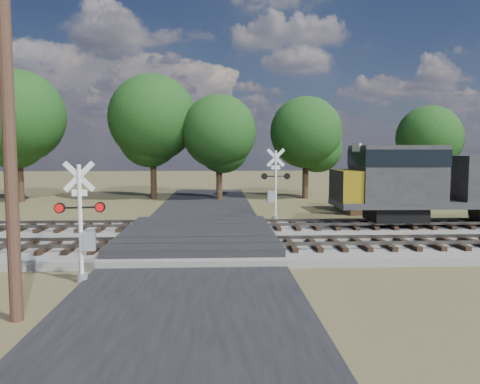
{
  "coord_description": "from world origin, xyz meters",
  "views": [
    {
      "loc": [
        0.95,
        -21.3,
        4.32
      ],
      "look_at": [
        2.05,
        2.0,
        2.26
      ],
      "focal_mm": 35.0,
      "sensor_mm": 36.0,
      "label": 1
    }
  ],
  "objects": [
    {
      "name": "ground",
      "position": [
        0.0,
        0.0,
        0.0
      ],
      "size": [
        160.0,
        160.0,
        0.0
      ],
      "primitive_type": "plane",
      "color": "#4F4E2A",
      "rests_on": "ground"
    },
    {
      "name": "ballast_bed",
      "position": [
        10.0,
        0.5,
        0.15
      ],
      "size": [
        140.0,
        10.0,
        0.3
      ],
      "primitive_type": "cube",
      "color": "gray",
      "rests_on": "ground"
    },
    {
      "name": "road",
      "position": [
        0.0,
        0.0,
        0.04
      ],
      "size": [
        7.0,
        60.0,
        0.08
      ],
      "primitive_type": "cube",
      "color": "black",
      "rests_on": "ground"
    },
    {
      "name": "crossing_panel",
      "position": [
        0.0,
        0.5,
        0.32
      ],
      "size": [
        7.0,
        9.0,
        0.62
      ],
      "primitive_type": "cube",
      "color": "#262628",
      "rests_on": "ground"
    },
    {
      "name": "track_near",
      "position": [
        3.12,
        -2.0,
        0.41
      ],
      "size": [
        140.0,
        2.6,
        0.33
      ],
      "color": "black",
      "rests_on": "ballast_bed"
    },
    {
      "name": "track_far",
      "position": [
        3.12,
        3.0,
        0.41
      ],
      "size": [
        140.0,
        2.6,
        0.33
      ],
      "color": "black",
      "rests_on": "ballast_bed"
    },
    {
      "name": "crossing_signal_near",
      "position": [
        -3.48,
        -5.9,
        1.66
      ],
      "size": [
        1.61,
        0.38,
        4.0
      ],
      "rotation": [
        0.0,
        0.0,
        0.14
      ],
      "color": "silver",
      "rests_on": "ground"
    },
    {
      "name": "crossing_signal_far",
      "position": [
        4.4,
        7.19,
        1.86
      ],
      "size": [
        1.8,
        0.39,
        4.47
      ],
      "rotation": [
        0.0,
        0.0,
        3.19
      ],
      "color": "silver",
      "rests_on": "ground"
    },
    {
      "name": "utility_pole",
      "position": [
        -4.19,
        -9.45,
        5.15
      ],
      "size": [
        2.27,
        0.94,
        9.72
      ],
      "rotation": [
        0.0,
        0.0,
        -0.35
      ],
      "color": "#3A271A",
      "rests_on": "ground"
    },
    {
      "name": "equipment_shed",
      "position": [
        11.63,
        11.22,
        1.46
      ],
      "size": [
        4.39,
        4.39,
        2.89
      ],
      "rotation": [
        0.0,
        0.0,
        0.04
      ],
      "color": "#4A2F1F",
      "rests_on": "ground"
    },
    {
      "name": "treeline",
      "position": [
        4.6,
        19.63,
        6.74
      ],
      "size": [
        84.05,
        10.42,
        11.72
      ],
      "color": "black",
      "rests_on": "ground"
    }
  ]
}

